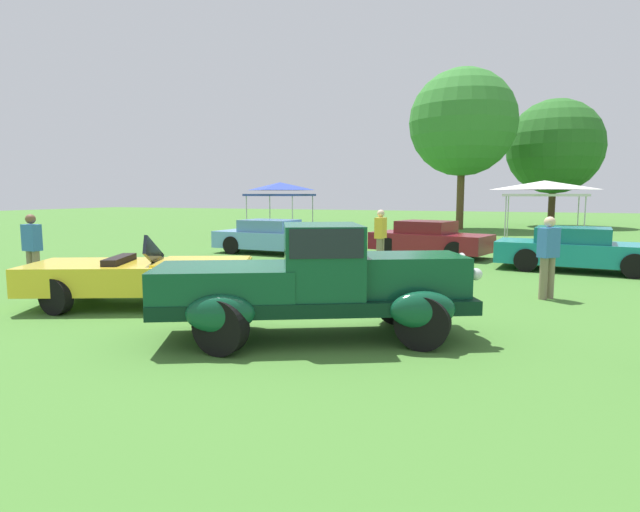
# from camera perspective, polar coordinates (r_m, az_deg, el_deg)

# --- Properties ---
(ground_plane) EXTENTS (120.00, 120.00, 0.00)m
(ground_plane) POSITION_cam_1_polar(r_m,az_deg,el_deg) (8.20, -3.76, -8.29)
(ground_plane) COLOR #42752D
(feature_pickup_truck) EXTENTS (4.75, 3.35, 1.70)m
(feature_pickup_truck) POSITION_cam_1_polar(r_m,az_deg,el_deg) (7.64, -0.40, -2.71)
(feature_pickup_truck) COLOR black
(feature_pickup_truck) RESTS_ON ground_plane
(neighbor_convertible) EXTENTS (4.58, 3.27, 1.40)m
(neighbor_convertible) POSITION_cam_1_polar(r_m,az_deg,el_deg) (10.51, -18.49, -2.05)
(neighbor_convertible) COLOR yellow
(neighbor_convertible) RESTS_ON ground_plane
(show_car_skyblue) EXTENTS (4.37, 1.95, 1.22)m
(show_car_skyblue) POSITION_cam_1_polar(r_m,az_deg,el_deg) (18.70, -5.27, 2.10)
(show_car_skyblue) COLOR #669EDB
(show_car_skyblue) RESTS_ON ground_plane
(show_car_burgundy) EXTENTS (4.30, 2.65, 1.22)m
(show_car_burgundy) POSITION_cam_1_polar(r_m,az_deg,el_deg) (18.20, 11.93, 1.84)
(show_car_burgundy) COLOR maroon
(show_car_burgundy) RESTS_ON ground_plane
(show_car_teal) EXTENTS (4.45, 2.11, 1.22)m
(show_car_teal) POSITION_cam_1_polar(r_m,az_deg,el_deg) (16.07, 26.54, 0.63)
(show_car_teal) COLOR teal
(show_car_teal) RESTS_ON ground_plane
(spectator_between_cars) EXTENTS (0.45, 0.46, 1.69)m
(spectator_between_cars) POSITION_cam_1_polar(r_m,az_deg,el_deg) (11.48, 23.88, 0.13)
(spectator_between_cars) COLOR #7F7056
(spectator_between_cars) RESTS_ON ground_plane
(spectator_by_row) EXTENTS (0.41, 0.26, 1.69)m
(spectator_by_row) POSITION_cam_1_polar(r_m,az_deg,el_deg) (13.43, -29.17, 0.74)
(spectator_by_row) COLOR #7F7056
(spectator_by_row) RESTS_ON ground_plane
(spectator_far_side) EXTENTS (0.28, 0.42, 1.69)m
(spectator_far_side) POSITION_cam_1_polar(r_m,az_deg,el_deg) (15.19, 6.70, 2.17)
(spectator_far_side) COLOR #7F7056
(spectator_far_side) RESTS_ON ground_plane
(canopy_tent_left_field) EXTENTS (2.66, 2.66, 2.71)m
(canopy_tent_left_field) POSITION_cam_1_polar(r_m,az_deg,el_deg) (25.22, -4.41, 7.47)
(canopy_tent_left_field) COLOR #B7B7BC
(canopy_tent_left_field) RESTS_ON ground_plane
(canopy_tent_center_field) EXTENTS (3.22, 3.22, 2.71)m
(canopy_tent_center_field) POSITION_cam_1_polar(r_m,az_deg,el_deg) (23.88, 23.55, 6.96)
(canopy_tent_center_field) COLOR #B7B7BC
(canopy_tent_center_field) RESTS_ON ground_plane
(treeline_far_left) EXTENTS (6.35, 6.35, 9.57)m
(treeline_far_left) POSITION_cam_1_polar(r_m,az_deg,el_deg) (32.94, 15.48, 14.00)
(treeline_far_left) COLOR brown
(treeline_far_left) RESTS_ON ground_plane
(treeline_mid_left) EXTENTS (6.14, 6.14, 8.31)m
(treeline_mid_left) POSITION_cam_1_polar(r_m,az_deg,el_deg) (37.89, 24.50, 10.91)
(treeline_mid_left) COLOR #47331E
(treeline_mid_left) RESTS_ON ground_plane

